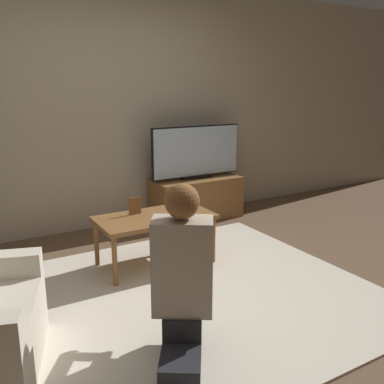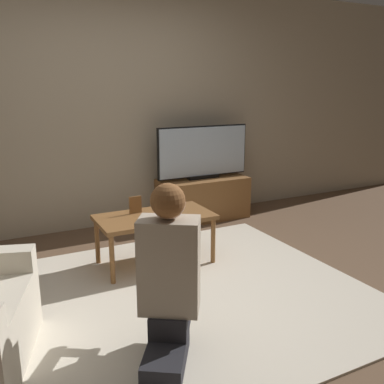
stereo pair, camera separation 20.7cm
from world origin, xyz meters
name	(u,v)px [view 1 (the left image)]	position (x,y,z in m)	size (l,w,h in m)	color
ground_plane	(188,297)	(0.00, 0.00, 0.00)	(10.00, 10.00, 0.00)	brown
wall_back	(97,108)	(0.00, 1.93, 1.30)	(10.00, 0.06, 2.60)	tan
rug	(188,296)	(0.00, 0.00, 0.01)	(2.71, 2.40, 0.02)	beige
tv_stand	(197,198)	(1.05, 1.62, 0.24)	(1.04, 0.45, 0.48)	brown
tv	(197,152)	(1.05, 1.63, 0.79)	(1.12, 0.08, 0.60)	black
coffee_table	(155,221)	(0.04, 0.65, 0.41)	(0.99, 0.52, 0.45)	brown
person_kneeling	(182,272)	(-0.36, -0.57, 0.52)	(0.62, 0.78, 1.01)	#232328
picture_frame	(135,206)	(-0.08, 0.78, 0.53)	(0.11, 0.01, 0.15)	brown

